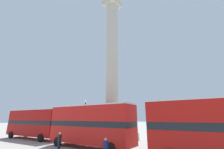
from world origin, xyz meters
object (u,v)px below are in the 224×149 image
at_px(bus_a, 34,122).
at_px(bus_c, 90,124).
at_px(equestrian_statue, 218,131).
at_px(street_lamp, 85,120).
at_px(pedestrian_by_plinth, 106,148).
at_px(pedestrian_near_lamp, 59,141).
at_px(monument_column, 112,79).

bearing_deg(bus_a, bus_c, -6.32).
xyz_separation_m(bus_a, equestrian_statue, (23.07, 9.95, -0.87)).
xyz_separation_m(street_lamp, pedestrian_by_plinth, (7.85, -5.38, -1.87)).
relative_size(bus_c, pedestrian_by_plinth, 6.40).
distance_m(equestrian_statue, pedestrian_by_plinth, 14.62).
bearing_deg(pedestrian_by_plinth, pedestrian_near_lamp, 11.78).
height_order(monument_column, equestrian_statue, monument_column).
height_order(bus_c, pedestrian_by_plinth, bus_c).
distance_m(bus_c, pedestrian_near_lamp, 3.43).
bearing_deg(monument_column, bus_a, -152.34).
distance_m(equestrian_statue, pedestrian_near_lamp, 17.94).
height_order(bus_a, street_lamp, street_lamp).
bearing_deg(street_lamp, bus_a, -164.63).
distance_m(bus_a, pedestrian_near_lamp, 11.09).
xyz_separation_m(bus_a, pedestrian_by_plinth, (16.38, -3.04, -1.51)).
relative_size(equestrian_statue, pedestrian_by_plinth, 3.48).
distance_m(street_lamp, pedestrian_near_lamp, 5.95).
bearing_deg(pedestrian_by_plinth, equestrian_statue, -104.47).
relative_size(monument_column, pedestrian_by_plinth, 15.34).
xyz_separation_m(equestrian_statue, pedestrian_near_lamp, (-12.47, -12.88, -0.57)).
relative_size(street_lamp, pedestrian_near_lamp, 3.22).
relative_size(equestrian_statue, street_lamp, 1.03).
bearing_deg(bus_a, pedestrian_near_lamp, -21.14).
height_order(pedestrian_near_lamp, pedestrian_by_plinth, pedestrian_near_lamp).
height_order(monument_column, bus_a, monument_column).
xyz_separation_m(equestrian_statue, street_lamp, (-14.55, -7.60, 1.24)).
bearing_deg(bus_c, bus_a, 177.18).
distance_m(monument_column, pedestrian_near_lamp, 11.62).
xyz_separation_m(bus_c, pedestrian_near_lamp, (-1.30, -2.80, -1.49)).
xyz_separation_m(monument_column, street_lamp, (-2.21, -3.28, -6.05)).
bearing_deg(pedestrian_by_plinth, street_lamp, -21.60).
xyz_separation_m(bus_c, street_lamp, (-3.38, 2.48, 0.31)).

